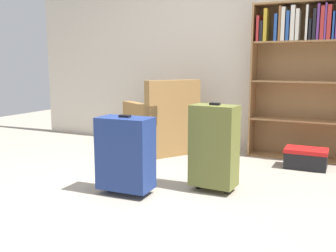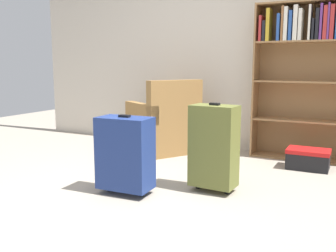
{
  "view_description": "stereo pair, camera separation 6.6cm",
  "coord_description": "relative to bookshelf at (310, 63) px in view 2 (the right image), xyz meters",
  "views": [
    {
      "loc": [
        1.51,
        -2.58,
        1.08
      ],
      "look_at": [
        0.1,
        0.36,
        0.55
      ],
      "focal_mm": 40.52,
      "sensor_mm": 36.0,
      "label": 1
    },
    {
      "loc": [
        1.57,
        -2.55,
        1.08
      ],
      "look_at": [
        0.1,
        0.36,
        0.55
      ],
      "focal_mm": 40.52,
      "sensor_mm": 36.0,
      "label": 2
    }
  ],
  "objects": [
    {
      "name": "mug",
      "position": [
        -1.15,
        -0.41,
        -1.05
      ],
      "size": [
        0.12,
        0.08,
        0.1
      ],
      "color": "white",
      "rests_on": "ground"
    },
    {
      "name": "suitcase_olive",
      "position": [
        -0.55,
        -1.53,
        -0.7
      ],
      "size": [
        0.4,
        0.26,
        0.76
      ],
      "color": "brown",
      "rests_on": "ground"
    },
    {
      "name": "bookshelf",
      "position": [
        0.0,
        0.0,
        0.0
      ],
      "size": [
        1.17,
        0.29,
        1.76
      ],
      "color": "olive",
      "rests_on": "ground"
    },
    {
      "name": "armchair",
      "position": [
        -1.61,
        -0.4,
        -0.78
      ],
      "size": [
        0.97,
        0.97,
        0.9
      ],
      "color": "olive",
      "rests_on": "ground"
    },
    {
      "name": "suitcase_navy_blue",
      "position": [
        -1.19,
        -1.93,
        -0.74
      ],
      "size": [
        0.46,
        0.27,
        0.67
      ],
      "color": "navy",
      "rests_on": "ground"
    },
    {
      "name": "storage_box",
      "position": [
        0.09,
        -0.42,
        -0.98
      ],
      "size": [
        0.43,
        0.29,
        0.21
      ],
      "color": "black",
      "rests_on": "ground"
    },
    {
      "name": "ground_plane",
      "position": [
        -1.05,
        -1.96,
        -1.09
      ],
      "size": [
        9.95,
        9.95,
        0.0
      ],
      "primitive_type": "plane",
      "color": "#9E9384"
    },
    {
      "name": "back_wall",
      "position": [
        -1.05,
        0.18,
        0.21
      ],
      "size": [
        5.69,
        0.1,
        2.6
      ],
      "primitive_type": "cube",
      "color": "beige",
      "rests_on": "ground"
    }
  ]
}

